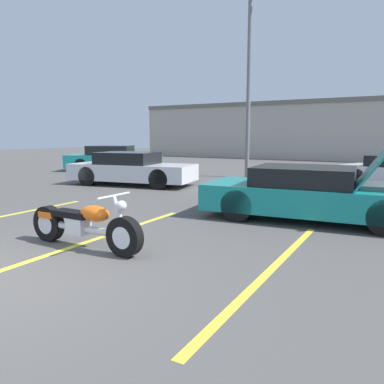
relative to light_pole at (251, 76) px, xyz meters
The scene contains 8 objects.
parking_stripe_middle 11.42m from the light_pole, 83.26° to the right, with size 0.12×4.99×0.01m, color yellow.
parking_stripe_back 12.19m from the light_pole, 67.12° to the right, with size 0.12×4.99×0.01m, color yellow.
far_building 14.85m from the light_pole, 84.21° to the left, with size 32.00×4.20×4.40m.
light_pole is the anchor object (origin of this frame).
motorcycle 11.85m from the light_pole, 82.48° to the right, with size 2.33×0.70×0.94m.
show_car_hood_open 9.08m from the light_pole, 59.28° to the right, with size 4.71×2.26×2.08m.
parked_car_mid_row 6.48m from the light_pole, 122.58° to the right, with size 4.82×2.50×1.21m.
parked_car_left_row 8.08m from the light_pole, behind, with size 5.05×3.66×1.30m.
Camera 1 is at (4.44, -2.52, 1.83)m, focal length 35.00 mm.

